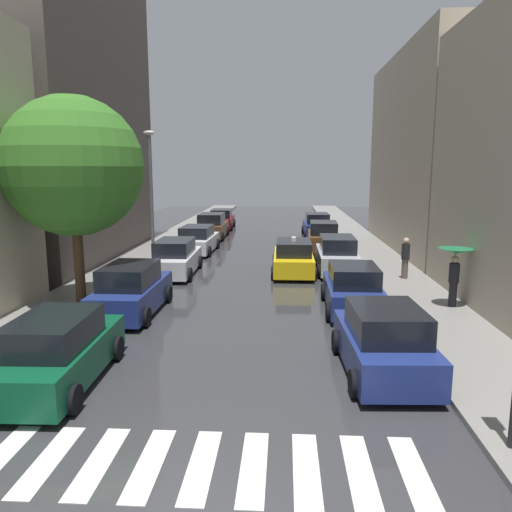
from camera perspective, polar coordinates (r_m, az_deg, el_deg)
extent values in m
cube|color=#333335|center=(30.53, 0.65, 0.52)|extent=(28.00, 72.00, 0.04)
cube|color=gray|center=(31.48, -11.26, 0.79)|extent=(3.00, 72.00, 0.15)
cube|color=gray|center=(30.91, 12.78, 0.56)|extent=(3.00, 72.00, 0.15)
cube|color=silver|center=(10.08, -22.71, -20.79)|extent=(0.45, 2.20, 0.01)
cube|color=silver|center=(9.75, -17.58, -21.58)|extent=(0.45, 2.20, 0.01)
cube|color=silver|center=(9.49, -12.09, -22.26)|extent=(0.45, 2.20, 0.01)
cube|color=silver|center=(9.32, -6.29, -22.76)|extent=(0.45, 2.20, 0.01)
cube|color=silver|center=(9.22, -0.29, -23.06)|extent=(0.45, 2.20, 0.01)
cube|color=silver|center=(9.22, 5.79, -23.13)|extent=(0.45, 2.20, 0.01)
cube|color=silver|center=(9.30, 11.82, -22.97)|extent=(0.45, 2.20, 0.01)
cube|color=silver|center=(9.47, 17.65, -22.59)|extent=(0.45, 2.20, 0.01)
cube|color=#564C47|center=(30.51, -21.73, 17.33)|extent=(6.00, 15.16, 18.53)
cube|color=#B2A38C|center=(32.82, 20.72, 10.96)|extent=(6.00, 16.13, 11.85)
cube|color=#0C4C2D|center=(12.84, -21.61, -10.95)|extent=(1.91, 4.56, 0.84)
cube|color=black|center=(12.40, -22.25, -8.00)|extent=(1.64, 2.52, 0.69)
cylinder|color=black|center=(14.55, -22.50, -9.68)|extent=(0.24, 0.65, 0.64)
cylinder|color=black|center=(13.93, -15.69, -10.15)|extent=(0.24, 0.65, 0.64)
cylinder|color=black|center=(11.35, -20.26, -15.20)|extent=(0.24, 0.65, 0.64)
cube|color=navy|center=(17.99, -14.00, -4.48)|extent=(1.81, 4.54, 0.89)
cube|color=black|center=(17.60, -14.33, -2.12)|extent=(1.58, 2.50, 0.73)
cylinder|color=black|center=(19.71, -15.13, -4.16)|extent=(0.22, 0.64, 0.64)
cylinder|color=black|center=(19.22, -10.08, -4.33)|extent=(0.22, 0.64, 0.64)
cylinder|color=black|center=(17.02, -18.36, -6.59)|extent=(0.22, 0.64, 0.64)
cylinder|color=black|center=(16.44, -12.55, -6.89)|extent=(0.22, 0.64, 0.64)
cube|color=silver|center=(24.10, -9.17, -0.70)|extent=(1.88, 4.70, 0.84)
cube|color=black|center=(23.75, -9.33, 1.02)|extent=(1.62, 2.59, 0.69)
cylinder|color=black|center=(25.82, -10.44, -0.65)|extent=(0.23, 0.64, 0.64)
cylinder|color=black|center=(25.49, -6.50, -0.68)|extent=(0.23, 0.64, 0.64)
cylinder|color=black|center=(22.89, -12.11, -2.08)|extent=(0.23, 0.64, 0.64)
cylinder|color=black|center=(22.51, -7.68, -2.14)|extent=(0.23, 0.64, 0.64)
cube|color=silver|center=(30.21, -6.71, 1.49)|extent=(2.03, 4.73, 0.80)
cube|color=black|center=(29.89, -6.82, 2.81)|extent=(1.74, 2.62, 0.66)
cylinder|color=black|center=(31.94, -7.81, 1.47)|extent=(0.24, 0.65, 0.64)
cylinder|color=black|center=(31.58, -4.45, 1.43)|extent=(0.24, 0.65, 0.64)
cylinder|color=black|center=(28.97, -9.14, 0.55)|extent=(0.24, 0.65, 0.64)
cylinder|color=black|center=(28.58, -5.45, 0.50)|extent=(0.24, 0.65, 0.64)
cube|color=brown|center=(36.40, -5.06, 3.06)|extent=(1.91, 4.71, 0.90)
cube|color=black|center=(36.08, -5.14, 4.30)|extent=(1.68, 2.59, 0.74)
cylinder|color=black|center=(38.11, -6.12, 2.89)|extent=(0.22, 0.64, 0.64)
cylinder|color=black|center=(37.84, -3.29, 2.88)|extent=(0.22, 0.64, 0.64)
cylinder|color=black|center=(35.07, -6.96, 2.25)|extent=(0.22, 0.64, 0.64)
cylinder|color=black|center=(34.78, -3.89, 2.24)|extent=(0.22, 0.64, 0.64)
cube|color=maroon|center=(42.08, -3.94, 3.95)|extent=(1.95, 4.61, 0.81)
cube|color=black|center=(41.79, -3.98, 4.92)|extent=(1.67, 2.55, 0.66)
cylinder|color=black|center=(43.70, -4.94, 3.82)|extent=(0.24, 0.65, 0.64)
cylinder|color=black|center=(43.52, -2.54, 3.83)|extent=(0.24, 0.65, 0.64)
cylinder|color=black|center=(40.73, -5.43, 3.36)|extent=(0.24, 0.65, 0.64)
cylinder|color=black|center=(40.54, -2.86, 3.36)|extent=(0.24, 0.65, 0.64)
cube|color=navy|center=(12.91, 14.38, -10.37)|extent=(2.06, 4.19, 0.87)
cube|color=black|center=(12.47, 14.76, -7.30)|extent=(1.75, 2.33, 0.71)
cylinder|color=black|center=(14.08, 9.26, -9.69)|extent=(0.25, 0.65, 0.64)
cylinder|color=black|center=(14.47, 16.71, -9.44)|extent=(0.25, 0.65, 0.64)
cylinder|color=black|center=(11.60, 11.29, -14.19)|extent=(0.25, 0.65, 0.64)
cylinder|color=black|center=(12.08, 20.31, -13.64)|extent=(0.25, 0.65, 0.64)
cube|color=navy|center=(18.14, 11.00, -4.34)|extent=(1.88, 4.15, 0.83)
cube|color=black|center=(17.77, 11.16, -2.16)|extent=(1.64, 2.29, 0.68)
cylinder|color=black|center=(19.43, 7.81, -4.11)|extent=(0.23, 0.64, 0.64)
cylinder|color=black|center=(19.64, 13.16, -4.13)|extent=(0.23, 0.64, 0.64)
cylinder|color=black|center=(16.81, 8.41, -6.37)|extent=(0.23, 0.64, 0.64)
cylinder|color=black|center=(17.05, 14.59, -6.36)|extent=(0.23, 0.64, 0.64)
cube|color=#B2B7BF|center=(24.68, 9.23, -0.40)|extent=(1.84, 4.65, 0.88)
cube|color=black|center=(24.32, 9.34, 1.37)|extent=(1.61, 2.56, 0.72)
cylinder|color=black|center=(26.17, 6.94, -0.41)|extent=(0.23, 0.64, 0.64)
cylinder|color=black|center=(26.33, 10.86, -0.46)|extent=(0.23, 0.64, 0.64)
cylinder|color=black|center=(23.17, 7.34, -1.78)|extent=(0.23, 0.64, 0.64)
cylinder|color=black|center=(23.36, 11.76, -1.82)|extent=(0.23, 0.64, 0.64)
cube|color=brown|center=(31.03, 7.71, 1.79)|extent=(2.01, 4.53, 0.90)
cube|color=black|center=(30.70, 7.76, 3.23)|extent=(1.71, 2.52, 0.73)
cylinder|color=black|center=(32.51, 6.00, 1.65)|extent=(0.25, 0.65, 0.64)
cylinder|color=black|center=(32.57, 9.22, 1.59)|extent=(0.25, 0.65, 0.64)
cylinder|color=black|center=(29.60, 6.02, 0.82)|extent=(0.25, 0.65, 0.64)
cylinder|color=black|center=(29.67, 9.56, 0.76)|extent=(0.25, 0.65, 0.64)
cube|color=navy|center=(37.29, 6.98, 3.16)|extent=(1.94, 4.40, 0.87)
cube|color=black|center=(36.99, 7.04, 4.34)|extent=(1.68, 2.43, 0.71)
cylinder|color=black|center=(38.69, 5.43, 3.01)|extent=(0.23, 0.64, 0.64)
cylinder|color=black|center=(38.83, 8.17, 2.98)|extent=(0.23, 0.64, 0.64)
cylinder|color=black|center=(35.83, 5.68, 2.44)|extent=(0.23, 0.64, 0.64)
cylinder|color=black|center=(35.99, 8.63, 2.41)|extent=(0.23, 0.64, 0.64)
cube|color=yellow|center=(24.14, 4.31, -0.64)|extent=(1.85, 4.64, 0.80)
cube|color=black|center=(23.78, 4.34, 0.98)|extent=(1.63, 2.55, 0.65)
cube|color=#F2EDCC|center=(23.72, 4.36, 1.97)|extent=(0.20, 0.36, 0.18)
cylinder|color=black|center=(25.69, 2.18, -0.54)|extent=(0.22, 0.64, 0.64)
cylinder|color=black|center=(25.72, 6.31, -0.58)|extent=(0.22, 0.64, 0.64)
cylinder|color=black|center=(22.68, 2.03, -1.96)|extent=(0.22, 0.64, 0.64)
cylinder|color=black|center=(22.72, 6.70, -2.01)|extent=(0.22, 0.64, 0.64)
cylinder|color=brown|center=(23.27, 16.71, -1.41)|extent=(0.28, 0.28, 0.88)
cylinder|color=black|center=(23.13, 16.80, 0.50)|extent=(0.36, 0.36, 0.69)
sphere|color=tan|center=(23.06, 16.86, 1.69)|extent=(0.27, 0.27, 0.27)
cylinder|color=black|center=(19.16, 21.64, -4.12)|extent=(0.28, 0.28, 0.88)
cylinder|color=black|center=(18.99, 21.80, -1.82)|extent=(0.36, 0.36, 0.69)
sphere|color=tan|center=(18.90, 21.89, -0.39)|extent=(0.27, 0.27, 0.27)
cone|color=#19723F|center=(18.85, 21.95, 0.51)|extent=(1.19, 1.19, 0.20)
cylinder|color=#333338|center=(18.92, 21.87, -0.66)|extent=(0.02, 0.02, 0.78)
cylinder|color=#513823|center=(19.15, -19.63, -0.94)|extent=(0.36, 0.36, 2.87)
sphere|color=#377224|center=(18.84, -20.27, 9.63)|extent=(4.91, 4.91, 4.91)
cylinder|color=#595B60|center=(26.57, -11.92, 6.31)|extent=(0.16, 0.16, 6.51)
ellipsoid|color=beige|center=(26.58, -12.19, 13.66)|extent=(0.60, 0.28, 0.24)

